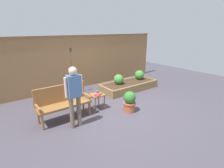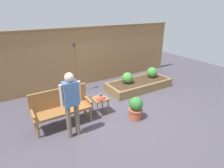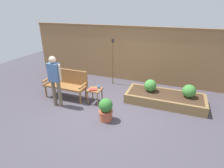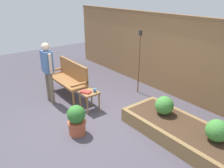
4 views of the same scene
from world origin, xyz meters
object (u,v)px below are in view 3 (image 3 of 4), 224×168
book_on_table (93,90)px  potted_boxwood (106,109)px  cup_on_table (99,87)px  shrub_near_bench (150,85)px  person_by_bench (55,77)px  side_table (95,91)px  tiki_torch (113,54)px  shrub_far_corner (189,91)px  garden_bench (66,82)px

book_on_table → potted_boxwood: size_ratio=0.38×
cup_on_table → book_on_table: cup_on_table is taller
shrub_near_bench → person_by_bench: (-2.55, -1.42, 0.44)m
side_table → tiki_torch: tiki_torch is taller
cup_on_table → shrub_near_bench: shrub_near_bench is taller
side_table → cup_on_table: 0.18m
tiki_torch → shrub_far_corner: bearing=-16.1°
side_table → potted_boxwood: potted_boxwood is taller
garden_bench → tiki_torch: size_ratio=0.82×
book_on_table → shrub_far_corner: bearing=-8.2°
side_table → book_on_table: bearing=-99.1°
garden_bench → side_table: (1.06, -0.06, -0.15)m
potted_boxwood → person_by_bench: 1.79m
potted_boxwood → cup_on_table: bearing=125.2°
book_on_table → person_by_bench: bearing=178.4°
cup_on_table → book_on_table: (-0.10, -0.19, -0.02)m
side_table → potted_boxwood: (0.68, -0.74, -0.07)m
shrub_near_bench → tiki_torch: bearing=153.5°
shrub_far_corner → potted_boxwood: bearing=-141.9°
shrub_far_corner → person_by_bench: person_by_bench is taller
person_by_bench → potted_boxwood: bearing=-6.1°
shrub_near_bench → person_by_bench: person_by_bench is taller
book_on_table → side_table: bearing=53.6°
potted_boxwood → shrub_far_corner: shrub_far_corner is taller
tiki_torch → potted_boxwood: bearing=-73.4°
book_on_table → person_by_bench: person_by_bench is taller
cup_on_table → potted_boxwood: size_ratio=0.18×
cup_on_table → potted_boxwood: potted_boxwood is taller
cup_on_table → person_by_bench: (-1.08, -0.66, 0.41)m
tiki_torch → person_by_bench: tiki_torch is taller
side_table → person_by_bench: (-1.00, -0.56, 0.54)m
garden_bench → potted_boxwood: 1.93m
potted_boxwood → person_by_bench: bearing=173.9°
cup_on_table → shrub_near_bench: (1.48, 0.75, -0.03)m
side_table → person_by_bench: size_ratio=0.31×
potted_boxwood → shrub_far_corner: (2.04, 1.60, 0.17)m
garden_bench → tiki_torch: 2.01m
cup_on_table → person_by_bench: person_by_bench is taller
garden_bench → book_on_table: 1.06m
shrub_near_bench → tiki_torch: (-1.59, 0.79, 0.70)m
garden_bench → person_by_bench: person_by_bench is taller
book_on_table → shrub_near_bench: size_ratio=0.61×
book_on_table → person_by_bench: 1.17m
potted_boxwood → shrub_near_bench: shrub_near_bench is taller
garden_bench → person_by_bench: size_ratio=0.92×
garden_bench → shrub_far_corner: 3.86m
shrub_far_corner → tiki_torch: 2.94m
shrub_far_corner → tiki_torch: size_ratio=0.22×
shrub_far_corner → tiki_torch: tiki_torch is taller
cup_on_table → potted_boxwood: (0.60, -0.84, -0.19)m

